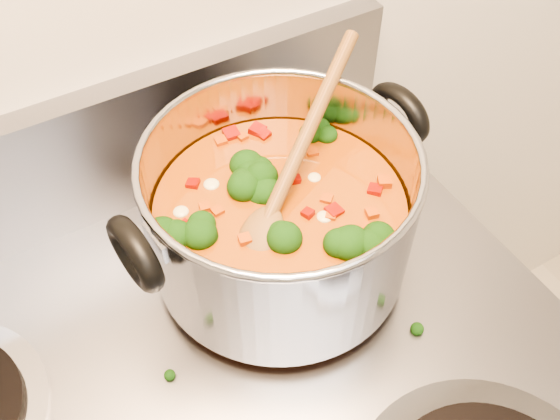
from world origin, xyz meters
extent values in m
cube|color=gray|center=(-0.03, 1.49, 1.00)|extent=(0.79, 0.03, 0.16)
cylinder|color=#A5A5AD|center=(0.16, 1.32, 0.92)|extent=(0.20, 0.20, 0.01)
cylinder|color=black|center=(0.16, 1.32, 0.93)|extent=(0.16, 0.16, 0.01)
cylinder|color=#A8A9B0|center=(0.14, 1.31, 1.01)|extent=(0.26, 0.26, 0.14)
torus|color=#A8A9B0|center=(0.14, 1.31, 1.08)|extent=(0.27, 0.27, 0.01)
cylinder|color=#92390D|center=(0.14, 1.31, 0.98)|extent=(0.25, 0.25, 0.08)
torus|color=black|center=(-0.01, 1.30, 1.06)|extent=(0.03, 0.08, 0.08)
torus|color=black|center=(0.29, 1.33, 1.06)|extent=(0.03, 0.08, 0.08)
ellipsoid|color=black|center=(0.10, 1.32, 1.02)|extent=(0.04, 0.04, 0.03)
ellipsoid|color=black|center=(0.07, 1.24, 1.02)|extent=(0.04, 0.04, 0.03)
ellipsoid|color=black|center=(0.11, 1.23, 1.02)|extent=(0.04, 0.04, 0.03)
ellipsoid|color=black|center=(0.06, 1.34, 1.02)|extent=(0.04, 0.04, 0.03)
ellipsoid|color=black|center=(0.20, 1.23, 1.02)|extent=(0.04, 0.04, 0.03)
ellipsoid|color=black|center=(0.12, 1.27, 1.02)|extent=(0.04, 0.04, 0.03)
ellipsoid|color=black|center=(0.14, 1.41, 1.02)|extent=(0.04, 0.04, 0.03)
ellipsoid|color=black|center=(0.25, 1.31, 1.02)|extent=(0.04, 0.04, 0.03)
ellipsoid|color=black|center=(0.09, 1.35, 1.02)|extent=(0.04, 0.04, 0.03)
ellipsoid|color=black|center=(0.20, 1.40, 1.02)|extent=(0.04, 0.04, 0.03)
ellipsoid|color=#7A0404|center=(0.12, 1.30, 1.02)|extent=(0.01, 0.01, 0.01)
ellipsoid|color=#7A0404|center=(0.24, 1.32, 1.02)|extent=(0.01, 0.01, 0.01)
ellipsoid|color=#7A0404|center=(0.09, 1.22, 1.02)|extent=(0.01, 0.01, 0.01)
ellipsoid|color=#7A0404|center=(0.04, 1.34, 1.02)|extent=(0.01, 0.01, 0.01)
ellipsoid|color=#7A0404|center=(0.09, 1.41, 1.02)|extent=(0.01, 0.01, 0.01)
ellipsoid|color=#7A0404|center=(0.16, 1.31, 1.02)|extent=(0.01, 0.01, 0.01)
ellipsoid|color=#7A0404|center=(0.05, 1.36, 1.02)|extent=(0.01, 0.01, 0.01)
ellipsoid|color=#7A0404|center=(0.06, 1.37, 1.02)|extent=(0.01, 0.01, 0.01)
ellipsoid|color=#7A0404|center=(0.17, 1.26, 1.02)|extent=(0.01, 0.01, 0.01)
ellipsoid|color=#7A0404|center=(0.05, 1.31, 1.02)|extent=(0.01, 0.01, 0.01)
ellipsoid|color=#7A0404|center=(0.16, 1.24, 1.02)|extent=(0.01, 0.01, 0.01)
ellipsoid|color=#9F3B08|center=(0.05, 1.31, 1.02)|extent=(0.01, 0.01, 0.01)
ellipsoid|color=#9F3B08|center=(0.15, 1.42, 1.02)|extent=(0.01, 0.01, 0.01)
ellipsoid|color=#9F3B08|center=(0.05, 1.31, 1.02)|extent=(0.01, 0.01, 0.01)
ellipsoid|color=#9F3B08|center=(0.13, 1.41, 1.02)|extent=(0.01, 0.01, 0.01)
ellipsoid|color=#9F3B08|center=(0.11, 1.37, 1.02)|extent=(0.01, 0.01, 0.01)
ellipsoid|color=#9F3B08|center=(0.15, 1.39, 1.02)|extent=(0.01, 0.01, 0.01)
ellipsoid|color=#9F3B08|center=(0.16, 1.28, 1.02)|extent=(0.01, 0.01, 0.01)
ellipsoid|color=#9F3B08|center=(0.10, 1.29, 1.02)|extent=(0.01, 0.01, 0.01)
ellipsoid|color=#9F3B08|center=(0.04, 1.36, 1.02)|extent=(0.01, 0.01, 0.01)
ellipsoid|color=#9F3B08|center=(0.17, 1.39, 1.02)|extent=(0.01, 0.01, 0.01)
ellipsoid|color=#9F3B08|center=(0.10, 1.22, 1.02)|extent=(0.01, 0.01, 0.01)
ellipsoid|color=beige|center=(0.06, 1.25, 1.02)|extent=(0.02, 0.02, 0.01)
ellipsoid|color=beige|center=(0.17, 1.24, 1.02)|extent=(0.02, 0.02, 0.01)
ellipsoid|color=beige|center=(0.13, 1.22, 1.02)|extent=(0.02, 0.02, 0.01)
ellipsoid|color=beige|center=(0.09, 1.23, 1.02)|extent=(0.02, 0.02, 0.01)
ellipsoid|color=beige|center=(0.24, 1.28, 1.02)|extent=(0.02, 0.02, 0.01)
ellipsoid|color=brown|center=(0.10, 1.29, 1.02)|extent=(0.08, 0.07, 0.04)
cylinder|color=brown|center=(0.19, 1.35, 1.06)|extent=(0.19, 0.14, 0.10)
ellipsoid|color=black|center=(-0.01, 1.47, 0.92)|extent=(0.01, 0.01, 0.01)
ellipsoid|color=black|center=(0.33, 1.41, 0.92)|extent=(0.01, 0.01, 0.01)
camera|label=1|loc=(-0.06, 0.97, 1.47)|focal=40.00mm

